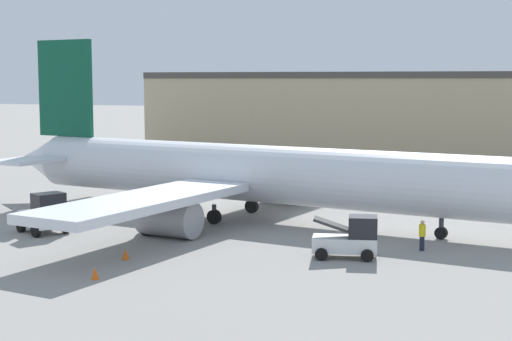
{
  "coord_description": "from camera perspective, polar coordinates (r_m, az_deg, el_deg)",
  "views": [
    {
      "loc": [
        16.11,
        -46.88,
        8.98
      ],
      "look_at": [
        0.0,
        0.0,
        3.23
      ],
      "focal_mm": 55.0,
      "sensor_mm": 36.0,
      "label": 1
    }
  ],
  "objects": [
    {
      "name": "airplane",
      "position": [
        50.47,
        -1.06,
        -0.2
      ],
      "size": [
        40.35,
        34.5,
        11.86
      ],
      "rotation": [
        0.0,
        0.0,
        -0.18
      ],
      "color": "silver",
      "rests_on": "ground_plane"
    },
    {
      "name": "belt_loader_truck",
      "position": [
        40.04,
        6.84,
        -4.91
      ],
      "size": [
        3.48,
        2.34,
        2.16
      ],
      "rotation": [
        0.0,
        0.0,
        0.2
      ],
      "color": "silver",
      "rests_on": "ground_plane"
    },
    {
      "name": "ground_plane",
      "position": [
        50.38,
        -0.0,
        -3.65
      ],
      "size": [
        400.0,
        400.0,
        0.0
      ],
      "primitive_type": "plane",
      "color": "gray"
    },
    {
      "name": "safety_cone_far",
      "position": [
        40.12,
        -9.47,
        -6.01
      ],
      "size": [
        0.36,
        0.36,
        0.55
      ],
      "color": "#EF590F",
      "rests_on": "ground_plane"
    },
    {
      "name": "terminal_building",
      "position": [
        88.85,
        13.84,
        3.81
      ],
      "size": [
        68.78,
        11.35,
        9.85
      ],
      "color": "tan",
      "rests_on": "ground_plane"
    },
    {
      "name": "baggage_tug",
      "position": [
        46.45,
        -6.42,
        -3.41
      ],
      "size": [
        3.11,
        2.59,
        2.03
      ],
      "rotation": [
        0.0,
        0.0,
        0.34
      ],
      "color": "silver",
      "rests_on": "ground_plane"
    },
    {
      "name": "pushback_tug",
      "position": [
        47.66,
        -15.11,
        -3.1
      ],
      "size": [
        3.56,
        3.3,
        2.45
      ],
      "rotation": [
        0.0,
        0.0,
        -0.53
      ],
      "color": "silver",
      "rests_on": "ground_plane"
    },
    {
      "name": "ground_crew_worker",
      "position": [
        42.36,
        11.99,
        -4.57
      ],
      "size": [
        0.36,
        0.36,
        1.62
      ],
      "rotation": [
        0.0,
        0.0,
        1.48
      ],
      "color": "#1E2338",
      "rests_on": "ground_plane"
    },
    {
      "name": "safety_cone_near",
      "position": [
        36.46,
        -11.63,
        -7.33
      ],
      "size": [
        0.36,
        0.36,
        0.55
      ],
      "color": "#EF590F",
      "rests_on": "ground_plane"
    }
  ]
}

